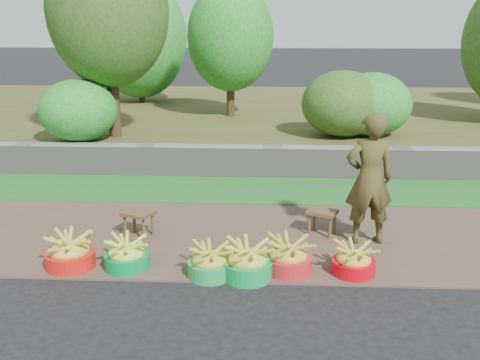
{
  "coord_description": "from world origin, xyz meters",
  "views": [
    {
      "loc": [
        -0.1,
        -5.01,
        2.58
      ],
      "look_at": [
        -0.42,
        1.3,
        0.75
      ],
      "focal_mm": 40.0,
      "sensor_mm": 36.0,
      "label": 1
    }
  ],
  "objects_px": {
    "basin_a": "(70,253)",
    "stool_left": "(138,217)",
    "basin_c": "(210,263)",
    "stool_right": "(322,215)",
    "basin_b": "(127,255)",
    "basin_e": "(288,257)",
    "basin_f": "(354,261)",
    "vendor_woman": "(369,179)",
    "basin_d": "(248,262)"
  },
  "relations": [
    {
      "from": "basin_a",
      "to": "stool_left",
      "type": "height_order",
      "value": "basin_a"
    },
    {
      "from": "basin_c",
      "to": "stool_left",
      "type": "xyz_separation_m",
      "value": [
        -1.01,
        1.04,
        0.12
      ]
    },
    {
      "from": "stool_left",
      "to": "stool_right",
      "type": "bearing_deg",
      "value": 4.65
    },
    {
      "from": "basin_a",
      "to": "basin_b",
      "type": "relative_size",
      "value": 1.09
    },
    {
      "from": "basin_a",
      "to": "stool_right",
      "type": "relative_size",
      "value": 1.23
    },
    {
      "from": "basin_e",
      "to": "stool_right",
      "type": "relative_size",
      "value": 1.21
    },
    {
      "from": "stool_left",
      "to": "stool_right",
      "type": "xyz_separation_m",
      "value": [
        2.31,
        0.19,
        -0.01
      ]
    },
    {
      "from": "stool_right",
      "to": "basin_f",
      "type": "bearing_deg",
      "value": -78.24
    },
    {
      "from": "basin_f",
      "to": "vendor_woman",
      "type": "xyz_separation_m",
      "value": [
        0.28,
        0.89,
        0.67
      ]
    },
    {
      "from": "basin_b",
      "to": "basin_d",
      "type": "relative_size",
      "value": 0.93
    },
    {
      "from": "vendor_woman",
      "to": "basin_d",
      "type": "bearing_deg",
      "value": 28.69
    },
    {
      "from": "basin_b",
      "to": "basin_f",
      "type": "relative_size",
      "value": 1.06
    },
    {
      "from": "basin_e",
      "to": "basin_f",
      "type": "height_order",
      "value": "basin_e"
    },
    {
      "from": "basin_a",
      "to": "basin_e",
      "type": "height_order",
      "value": "basin_a"
    },
    {
      "from": "basin_a",
      "to": "vendor_woman",
      "type": "xyz_separation_m",
      "value": [
        3.37,
        0.88,
        0.64
      ]
    },
    {
      "from": "basin_f",
      "to": "stool_left",
      "type": "relative_size",
      "value": 1.04
    },
    {
      "from": "basin_f",
      "to": "basin_a",
      "type": "bearing_deg",
      "value": 179.92
    },
    {
      "from": "basin_d",
      "to": "basin_a",
      "type": "bearing_deg",
      "value": 176.21
    },
    {
      "from": "basin_b",
      "to": "stool_right",
      "type": "bearing_deg",
      "value": 26.39
    },
    {
      "from": "basin_f",
      "to": "stool_left",
      "type": "height_order",
      "value": "basin_f"
    },
    {
      "from": "basin_b",
      "to": "basin_c",
      "type": "xyz_separation_m",
      "value": [
        0.93,
        -0.13,
        -0.01
      ]
    },
    {
      "from": "vendor_woman",
      "to": "stool_right",
      "type": "bearing_deg",
      "value": -31.0
    },
    {
      "from": "basin_d",
      "to": "stool_right",
      "type": "bearing_deg",
      "value": 54.08
    },
    {
      "from": "basin_a",
      "to": "stool_right",
      "type": "height_order",
      "value": "basin_a"
    },
    {
      "from": "basin_a",
      "to": "stool_left",
      "type": "relative_size",
      "value": 1.19
    },
    {
      "from": "basin_a",
      "to": "basin_e",
      "type": "distance_m",
      "value": 2.39
    },
    {
      "from": "basin_d",
      "to": "stool_right",
      "type": "distance_m",
      "value": 1.54
    },
    {
      "from": "basin_d",
      "to": "basin_b",
      "type": "bearing_deg",
      "value": 174.14
    },
    {
      "from": "vendor_woman",
      "to": "basin_e",
      "type": "bearing_deg",
      "value": 34.61
    },
    {
      "from": "basin_e",
      "to": "stool_right",
      "type": "distance_m",
      "value": 1.19
    },
    {
      "from": "basin_b",
      "to": "basin_d",
      "type": "distance_m",
      "value": 1.33
    },
    {
      "from": "basin_a",
      "to": "basin_c",
      "type": "relative_size",
      "value": 1.12
    },
    {
      "from": "basin_b",
      "to": "stool_left",
      "type": "height_order",
      "value": "basin_b"
    },
    {
      "from": "basin_d",
      "to": "stool_left",
      "type": "xyz_separation_m",
      "value": [
        -1.41,
        1.05,
        0.1
      ]
    },
    {
      "from": "basin_b",
      "to": "basin_f",
      "type": "distance_m",
      "value": 2.46
    },
    {
      "from": "basin_b",
      "to": "stool_left",
      "type": "distance_m",
      "value": 0.93
    },
    {
      "from": "basin_d",
      "to": "vendor_woman",
      "type": "height_order",
      "value": "vendor_woman"
    },
    {
      "from": "basin_a",
      "to": "vendor_woman",
      "type": "distance_m",
      "value": 3.54
    },
    {
      "from": "basin_d",
      "to": "basin_e",
      "type": "xyz_separation_m",
      "value": [
        0.44,
        0.15,
        -0.0
      ]
    },
    {
      "from": "basin_a",
      "to": "vendor_woman",
      "type": "height_order",
      "value": "vendor_woman"
    },
    {
      "from": "basin_d",
      "to": "basin_e",
      "type": "height_order",
      "value": "basin_d"
    },
    {
      "from": "basin_a",
      "to": "basin_f",
      "type": "relative_size",
      "value": 1.15
    },
    {
      "from": "basin_a",
      "to": "basin_b",
      "type": "distance_m",
      "value": 0.63
    },
    {
      "from": "stool_right",
      "to": "basin_d",
      "type": "bearing_deg",
      "value": -125.92
    },
    {
      "from": "vendor_woman",
      "to": "basin_b",
      "type": "bearing_deg",
      "value": 10.79
    },
    {
      "from": "basin_b",
      "to": "basin_e",
      "type": "relative_size",
      "value": 0.94
    },
    {
      "from": "basin_e",
      "to": "basin_a",
      "type": "bearing_deg",
      "value": -179.62
    },
    {
      "from": "basin_e",
      "to": "stool_left",
      "type": "relative_size",
      "value": 1.17
    },
    {
      "from": "basin_c",
      "to": "basin_d",
      "type": "xyz_separation_m",
      "value": [
        0.4,
        -0.01,
        0.02
      ]
    },
    {
      "from": "basin_c",
      "to": "basin_f",
      "type": "height_order",
      "value": "basin_c"
    }
  ]
}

